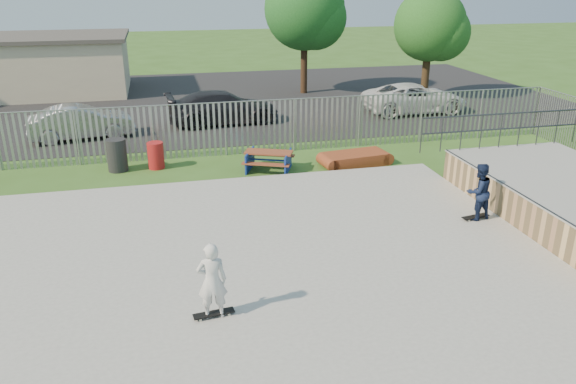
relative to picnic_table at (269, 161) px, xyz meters
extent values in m
plane|color=#375E20|center=(-2.21, -6.93, -0.35)|extent=(120.00, 120.00, 0.00)
cube|color=#989893|center=(-2.21, -6.93, -0.27)|extent=(15.00, 12.00, 0.15)
cube|color=tan|center=(7.29, -5.93, 0.18)|extent=(4.00, 7.00, 1.05)
cube|color=#9E9E99|center=(7.29, -5.93, 0.72)|extent=(4.05, 7.05, 0.04)
cylinder|color=#383A3F|center=(5.31, -5.93, 0.73)|extent=(0.06, 7.00, 0.06)
cube|color=brown|center=(0.00, 0.00, 0.31)|extent=(1.72, 1.19, 0.05)
cube|color=brown|center=(-0.21, -0.50, 0.05)|extent=(1.58, 0.85, 0.04)
cube|color=brown|center=(0.21, 0.50, 0.05)|extent=(1.58, 0.85, 0.04)
cube|color=navy|center=(0.00, 0.00, -0.02)|extent=(1.80, 1.70, 0.66)
cube|color=brown|center=(3.10, -0.08, -0.13)|extent=(2.26, 1.34, 0.43)
cylinder|color=#A5191A|center=(-3.77, 1.11, 0.12)|extent=(0.56, 0.56, 0.93)
cylinder|color=#232325|center=(-5.06, 1.13, 0.21)|extent=(0.67, 0.67, 1.12)
cube|color=black|center=(-2.21, 12.07, -0.34)|extent=(40.00, 18.00, 0.02)
imported|color=#A4A4A8|center=(-6.68, 5.62, 0.35)|extent=(4.32, 2.16, 1.36)
imported|color=black|center=(-0.75, 6.83, 0.40)|extent=(5.15, 2.47, 1.45)
imported|color=white|center=(8.59, 6.91, 0.37)|extent=(5.05, 2.38, 1.39)
cube|color=beige|center=(-10.21, 16.07, 1.15)|extent=(10.00, 6.00, 3.00)
cube|color=#4C4742|center=(-10.21, 16.07, 2.75)|extent=(10.40, 6.40, 0.20)
cylinder|color=#382416|center=(4.55, 12.83, 1.60)|extent=(0.37, 0.37, 3.90)
sphere|color=#1C541F|center=(4.55, 12.83, 4.21)|extent=(4.37, 4.37, 4.37)
cylinder|color=#3F2D19|center=(10.47, 9.76, 1.31)|extent=(0.40, 0.40, 3.31)
sphere|color=#23571E|center=(10.47, 9.76, 3.53)|extent=(3.71, 3.71, 3.71)
cube|color=black|center=(4.59, -5.62, -0.13)|extent=(0.82, 0.34, 0.02)
cube|color=black|center=(-2.79, -8.69, -0.13)|extent=(0.82, 0.30, 0.02)
imported|color=#141F3E|center=(4.59, -5.62, 0.58)|extent=(0.85, 0.72, 1.56)
imported|color=silver|center=(-2.79, -8.69, 0.58)|extent=(0.59, 0.40, 1.56)
camera|label=1|loc=(-3.47, -18.01, 5.97)|focal=35.00mm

